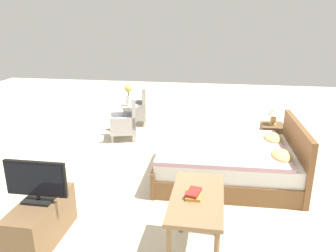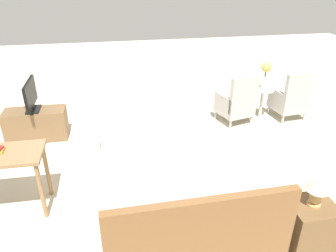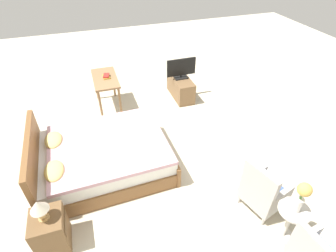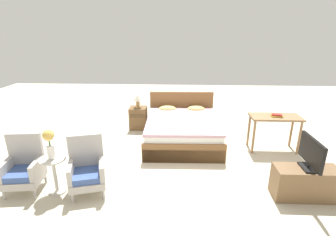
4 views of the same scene
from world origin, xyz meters
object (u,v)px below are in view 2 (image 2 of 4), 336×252
Objects in this scene: tv_flatscreen at (30,96)px; side_table at (262,100)px; table_lamp at (318,187)px; nightstand at (307,228)px; flower_vase at (266,73)px; armchair_by_window_right at (237,103)px; bed at (176,190)px; tv_stand at (36,124)px; armchair_by_window_left at (291,99)px.

side_table is at bearing -179.21° from tv_flatscreen.
side_table is 3.14m from table_lamp.
flower_vase is at bearing -106.24° from nightstand.
armchair_by_window_right reaches higher than nightstand.
nightstand is (0.87, 2.99, -0.60)m from flower_vase.
bed is 2.89m from tv_flatscreen.
tv_stand is at bearing 0.79° from side_table.
nightstand is at bearing 73.76° from flower_vase.
side_table is at bearing -172.60° from armchair_by_window_right.
tv_flatscreen is at bearing -0.20° from armchair_by_window_right.
armchair_by_window_left is (-2.56, -2.12, 0.08)m from bed.
bed is 3.76× the size of nightstand.
nightstand is 4.24m from tv_stand.
flower_vase is at bearing -179.21° from tv_flatscreen.
armchair_by_window_left is 0.96× the size of tv_stand.
table_lamp is (0.87, 2.99, -0.10)m from flower_vase.
armchair_by_window_right is 2.97m from table_lamp.
side_table is at bearing 0.00° from flower_vase.
tv_stand is at bearing -48.40° from bed.
flower_vase reaches higher than tv_flatscreen.
table_lamp is (0.36, 2.92, 0.42)m from armchair_by_window_right.
tv_stand is (3.93, 0.05, -0.64)m from flower_vase.
bed reaches higher than tv_stand.
armchair_by_window_right is 1.58× the size of nightstand.
tv_stand is (3.06, -2.93, -0.54)m from table_lamp.
bed is 2.38× the size of armchair_by_window_left.
tv_flatscreen reaches higher than table_lamp.
tv_flatscreen is (0.00, 0.00, 0.50)m from tv_stand.
armchair_by_window_left is at bearing 179.83° from tv_stand.
nightstand is (0.87, 2.99, -0.08)m from side_table.
side_table is (-0.51, -0.07, 0.00)m from armchair_by_window_right.
tv_stand is at bearing -179.82° from tv_flatscreen.
table_lamp is at bearing 82.89° from armchair_by_window_right.
flower_vase reaches higher than tv_stand.
nightstand is (1.40, 2.92, -0.08)m from armchair_by_window_left.
armchair_by_window_right is at bearing -97.12° from nightstand.
bed is 3.33m from armchair_by_window_left.
tv_stand is 0.50m from tv_flatscreen.
flower_vase is 3.11m from table_lamp.
flower_vase reaches higher than nightstand.
nightstand is (0.36, 2.92, -0.08)m from armchair_by_window_right.
tv_stand is (3.42, -0.01, -0.12)m from armchair_by_window_right.
tv_flatscreen is (3.42, -0.01, 0.38)m from armchair_by_window_right.
flower_vase is (-0.51, -0.07, 0.52)m from armchair_by_window_right.
armchair_by_window_left is 1.54× the size of side_table.
tv_flatscreen is at bearing 0.79° from side_table.
armchair_by_window_right is 2.95m from nightstand.
side_table is at bearing -106.24° from nightstand.
bed is 4.58× the size of flower_vase.
armchair_by_window_left is at bearing -115.60° from table_lamp.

